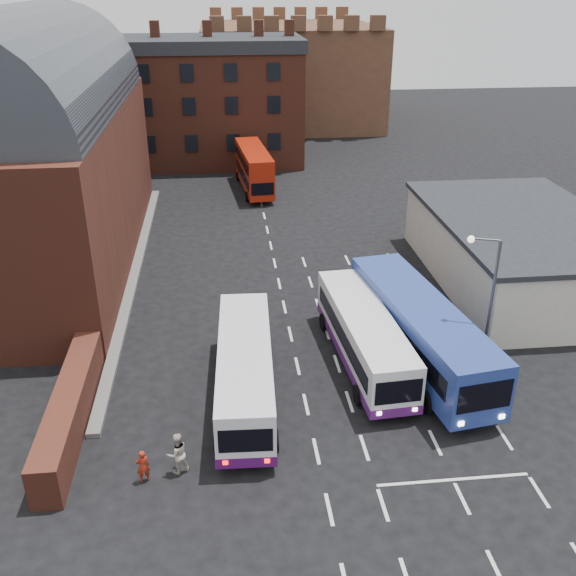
{
  "coord_description": "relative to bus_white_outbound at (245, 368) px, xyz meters",
  "views": [
    {
      "loc": [
        -3.36,
        -21.18,
        17.46
      ],
      "look_at": [
        0.0,
        10.0,
        2.2
      ],
      "focal_mm": 40.0,
      "sensor_mm": 36.0,
      "label": 1
    }
  ],
  "objects": [
    {
      "name": "brick_terrace",
      "position": [
        -3.32,
        42.85,
        3.84
      ],
      "size": [
        22.0,
        10.0,
        11.0
      ],
      "primitive_type": "cube",
      "color": "brown",
      "rests_on": "ground"
    },
    {
      "name": "street_lamp",
      "position": [
        11.04,
        0.49,
        2.72
      ],
      "size": [
        1.41,
        0.64,
        7.27
      ],
      "rotation": [
        0.0,
        0.0,
        -0.34
      ],
      "color": "#4D4F54",
      "rests_on": "ground"
    },
    {
      "name": "pedestrian_beige",
      "position": [
        -2.85,
        -4.54,
        -0.77
      ],
      "size": [
        1.07,
        0.97,
        1.78
      ],
      "primitive_type": "imported",
      "rotation": [
        0.0,
        0.0,
        3.57
      ],
      "color": "#B9AD9B",
      "rests_on": "ground"
    },
    {
      "name": "castle_keep",
      "position": [
        8.68,
        62.85,
        4.34
      ],
      "size": [
        22.0,
        22.0,
        12.0
      ],
      "primitive_type": "cube",
      "color": "brown",
      "rests_on": "ground"
    },
    {
      "name": "bus_white_inbound",
      "position": [
        5.97,
        2.44,
        -0.01
      ],
      "size": [
        3.14,
        10.42,
        2.8
      ],
      "rotation": [
        0.0,
        0.0,
        3.21
      ],
      "color": "white",
      "rests_on": "ground"
    },
    {
      "name": "forecourt_wall",
      "position": [
        -7.52,
        -1.15,
        -0.76
      ],
      "size": [
        1.2,
        10.0,
        1.8
      ],
      "primitive_type": "cube",
      "color": "#602B1E",
      "rests_on": "ground"
    },
    {
      "name": "bus_red_double",
      "position": [
        2.31,
        31.81,
        0.35
      ],
      "size": [
        3.03,
        9.64,
        3.79
      ],
      "rotation": [
        0.0,
        0.0,
        3.23
      ],
      "color": "#A31E0B",
      "rests_on": "ground"
    },
    {
      "name": "bus_blue",
      "position": [
        8.68,
        2.18,
        0.3
      ],
      "size": [
        4.55,
        12.45,
        3.32
      ],
      "rotation": [
        0.0,
        0.0,
        3.29
      ],
      "color": "navy",
      "rests_on": "ground"
    },
    {
      "name": "cream_building",
      "position": [
        17.68,
        10.85,
        0.49
      ],
      "size": [
        10.4,
        16.4,
        4.25
      ],
      "color": "beige",
      "rests_on": "ground"
    },
    {
      "name": "railway_station",
      "position": [
        -12.82,
        17.85,
        5.97
      ],
      "size": [
        12.0,
        28.0,
        16.0
      ],
      "color": "#602B1E",
      "rests_on": "ground"
    },
    {
      "name": "ground",
      "position": [
        2.68,
        -3.15,
        -1.66
      ],
      "size": [
        180.0,
        180.0,
        0.0
      ],
      "primitive_type": "plane",
      "color": "black"
    },
    {
      "name": "bus_white_outbound",
      "position": [
        0.0,
        0.0,
        0.0
      ],
      "size": [
        2.94,
        10.41,
        2.82
      ],
      "rotation": [
        0.0,
        0.0,
        -0.04
      ],
      "color": "silver",
      "rests_on": "ground"
    },
    {
      "name": "pedestrian_red",
      "position": [
        -4.14,
        -4.91,
        -0.95
      ],
      "size": [
        0.6,
        0.49,
        1.43
      ],
      "primitive_type": "imported",
      "rotation": [
        0.0,
        0.0,
        3.46
      ],
      "color": "maroon",
      "rests_on": "ground"
    }
  ]
}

